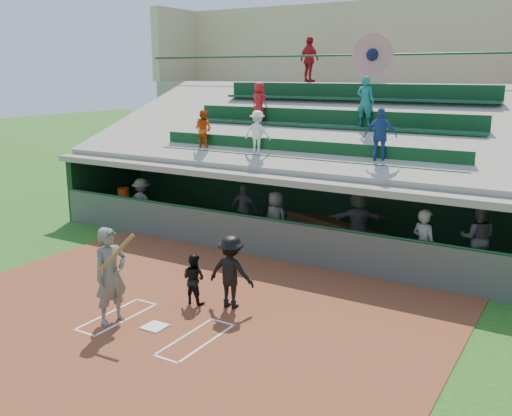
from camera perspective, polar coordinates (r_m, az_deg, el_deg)
The scene contains 20 objects.
ground at distance 11.86m, azimuth -10.07°, elevation -11.76°, with size 100.00×100.00×0.00m, color #225718.
dirt_slab at distance 12.20m, azimuth -8.51°, elevation -10.91°, with size 11.00×9.00×0.02m, color brown.
home_plate at distance 11.84m, azimuth -10.07°, elevation -11.61°, with size 0.43×0.43×0.03m, color white.
batters_box_chalk at distance 11.85m, azimuth -10.07°, elevation -11.66°, with size 2.65×1.85×0.01m.
dugout_floor at distance 17.15m, azimuth 4.82°, elevation -3.51°, with size 16.00×3.50×0.04m, color gray.
concourse_slab at distance 22.83m, azimuth 12.49°, elevation 6.32°, with size 20.00×3.00×4.60m, color gray.
grandstand at distance 20.05m, azimuth 9.72°, elevation 5.38°, with size 20.40×10.40×7.80m.
batter_at_plate at distance 11.91m, azimuth -14.32°, elevation -6.54°, with size 0.94×0.82×1.99m.
catcher at distance 12.69m, azimuth -6.25°, elevation -7.04°, with size 0.55×0.43×1.13m, color black.
home_umpire at distance 12.35m, azimuth -2.51°, elevation -6.39°, with size 1.03×0.59×1.60m, color black.
dugout_bench at distance 18.34m, azimuth 6.16°, elevation -1.58°, with size 15.77×0.47×0.47m, color brown.
white_table at distance 20.07m, azimuth -13.01°, elevation -0.18°, with size 0.83×0.62×0.72m, color silver.
water_cooler at distance 20.04m, azimuth -13.10°, elevation 1.42°, with size 0.39×0.39×0.39m, color #D9470C.
dugout_player_a at distance 18.99m, azimuth -11.34°, elevation 0.52°, with size 1.04×0.60×1.61m, color #525450.
dugout_player_b at distance 17.85m, azimuth -1.17°, elevation -0.10°, with size 0.93×0.39×1.58m, color #5C5E59.
dugout_player_c at distance 16.44m, azimuth 1.98°, elevation -1.15°, with size 0.81×0.53×1.65m, color #565853.
dugout_player_d at distance 16.29m, azimuth 10.19°, elevation -1.27°, with size 1.65×0.53×1.78m, color #545651.
dugout_player_e at distance 14.33m, azimuth 16.40°, elevation -3.61°, with size 0.66×0.43×1.81m, color #5F625D.
dugout_player_f at distance 15.43m, azimuth 21.27°, elevation -2.83°, with size 0.86×0.67×1.78m, color #5F625D.
concourse_staff_a at distance 23.23m, azimuth 5.37°, elevation 14.55°, with size 1.03×0.43×1.76m, color red.
Camera 1 is at (7.16, -8.01, 5.01)m, focal length 40.00 mm.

